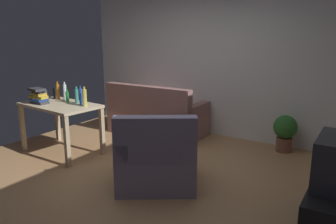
# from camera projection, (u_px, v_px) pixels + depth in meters

# --- Properties ---
(ground_plane) EXTENTS (5.20, 4.40, 0.02)m
(ground_plane) POSITION_uv_depth(u_px,v_px,m) (141.00, 176.00, 4.24)
(ground_plane) COLOR tan
(wall_rear) EXTENTS (5.20, 0.10, 2.70)m
(wall_rear) POSITION_uv_depth(u_px,v_px,m) (215.00, 59.00, 5.73)
(wall_rear) COLOR white
(wall_rear) RESTS_ON ground_plane
(couch) EXTENTS (1.69, 0.84, 0.92)m
(couch) POSITION_uv_depth(u_px,v_px,m) (156.00, 118.00, 5.91)
(couch) COLOR #996B66
(couch) RESTS_ON ground_plane
(tv_stand) EXTENTS (0.44, 1.10, 0.48)m
(tv_stand) POSITION_uv_depth(u_px,v_px,m) (335.00, 211.00, 2.91)
(tv_stand) COLOR black
(tv_stand) RESTS_ON ground_plane
(desk) EXTENTS (1.26, 0.80, 0.76)m
(desk) POSITION_uv_depth(u_px,v_px,m) (60.00, 111.00, 4.92)
(desk) COLOR #C6B28E
(desk) RESTS_ON ground_plane
(potted_plant) EXTENTS (0.36, 0.36, 0.57)m
(potted_plant) POSITION_uv_depth(u_px,v_px,m) (285.00, 131.00, 5.03)
(potted_plant) COLOR brown
(potted_plant) RESTS_ON ground_plane
(armchair) EXTENTS (1.21, 1.20, 0.92)m
(armchair) POSITION_uv_depth(u_px,v_px,m) (156.00, 160.00, 3.89)
(armchair) COLOR gray
(armchair) RESTS_ON ground_plane
(bottle_dark) EXTENTS (0.04, 0.04, 0.21)m
(bottle_dark) POSITION_uv_depth(u_px,v_px,m) (54.00, 93.00, 5.31)
(bottle_dark) COLOR black
(bottle_dark) RESTS_ON desk
(bottle_amber) EXTENTS (0.06, 0.06, 0.28)m
(bottle_amber) POSITION_uv_depth(u_px,v_px,m) (58.00, 91.00, 5.20)
(bottle_amber) COLOR #9E6019
(bottle_amber) RESTS_ON desk
(bottle_clear) EXTENTS (0.05, 0.05, 0.29)m
(bottle_clear) POSITION_uv_depth(u_px,v_px,m) (65.00, 92.00, 5.12)
(bottle_clear) COLOR silver
(bottle_clear) RESTS_ON desk
(bottle_green) EXTENTS (0.05, 0.05, 0.20)m
(bottle_green) POSITION_uv_depth(u_px,v_px,m) (67.00, 97.00, 4.98)
(bottle_green) COLOR #1E722D
(bottle_green) RESTS_ON desk
(bottle_tall) EXTENTS (0.05, 0.05, 0.25)m
(bottle_tall) POSITION_uv_depth(u_px,v_px,m) (77.00, 96.00, 4.92)
(bottle_tall) COLOR teal
(bottle_tall) RESTS_ON desk
(bottle_blue) EXTENTS (0.04, 0.04, 0.29)m
(bottle_blue) POSITION_uv_depth(u_px,v_px,m) (81.00, 96.00, 4.80)
(bottle_blue) COLOR #2347A3
(bottle_blue) RESTS_ON desk
(bottle_squat) EXTENTS (0.06, 0.06, 0.29)m
(bottle_squat) POSITION_uv_depth(u_px,v_px,m) (85.00, 98.00, 4.70)
(bottle_squat) COLOR #BCB24C
(bottle_squat) RESTS_ON desk
(book_stack) EXTENTS (0.29, 0.22, 0.23)m
(book_stack) POSITION_uv_depth(u_px,v_px,m) (39.00, 96.00, 4.88)
(book_stack) COLOR #333338
(book_stack) RESTS_ON desk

